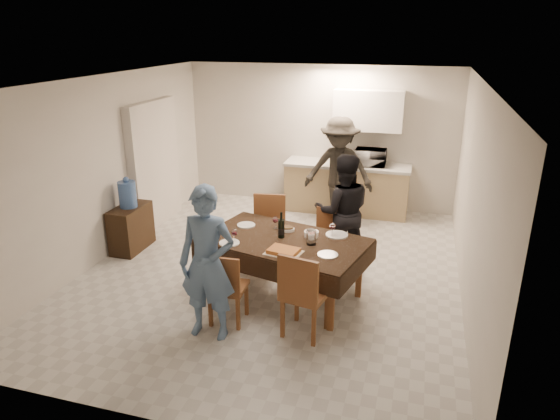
# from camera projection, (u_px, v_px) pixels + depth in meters

# --- Properties ---
(floor) EXTENTS (5.00, 6.00, 0.02)m
(floor) POSITION_uv_depth(u_px,v_px,m) (273.00, 271.00, 6.99)
(floor) COLOR beige
(floor) RESTS_ON ground
(ceiling) EXTENTS (5.00, 6.00, 0.02)m
(ceiling) POSITION_uv_depth(u_px,v_px,m) (271.00, 80.00, 6.09)
(ceiling) COLOR white
(ceiling) RESTS_ON wall_back
(wall_back) EXTENTS (5.00, 0.02, 2.60)m
(wall_back) POSITION_uv_depth(u_px,v_px,m) (319.00, 137.00, 9.25)
(wall_back) COLOR beige
(wall_back) RESTS_ON floor
(wall_front) EXTENTS (5.00, 0.02, 2.60)m
(wall_front) POSITION_uv_depth(u_px,v_px,m) (159.00, 291.00, 3.83)
(wall_front) COLOR beige
(wall_front) RESTS_ON floor
(wall_left) EXTENTS (0.02, 6.00, 2.60)m
(wall_left) POSITION_uv_depth(u_px,v_px,m) (106.00, 168.00, 7.19)
(wall_left) COLOR beige
(wall_left) RESTS_ON floor
(wall_right) EXTENTS (0.02, 6.00, 2.60)m
(wall_right) POSITION_uv_depth(u_px,v_px,m) (474.00, 199.00, 5.89)
(wall_right) COLOR beige
(wall_right) RESTS_ON floor
(stub_partition) EXTENTS (0.15, 1.40, 2.10)m
(stub_partition) POSITION_uv_depth(u_px,v_px,m) (155.00, 165.00, 8.34)
(stub_partition) COLOR beige
(stub_partition) RESTS_ON floor
(kitchen_base_cabinet) EXTENTS (2.20, 0.60, 0.86)m
(kitchen_base_cabinet) POSITION_uv_depth(u_px,v_px,m) (346.00, 189.00, 9.10)
(kitchen_base_cabinet) COLOR tan
(kitchen_base_cabinet) RESTS_ON floor
(kitchen_worktop) EXTENTS (2.24, 0.64, 0.05)m
(kitchen_worktop) POSITION_uv_depth(u_px,v_px,m) (347.00, 165.00, 8.95)
(kitchen_worktop) COLOR #AAAAA5
(kitchen_worktop) RESTS_ON kitchen_base_cabinet
(upper_cabinet) EXTENTS (1.20, 0.34, 0.70)m
(upper_cabinet) POSITION_uv_depth(u_px,v_px,m) (368.00, 110.00, 8.66)
(upper_cabinet) COLOR white
(upper_cabinet) RESTS_ON wall_back
(dining_table) EXTENTS (2.17, 1.57, 0.77)m
(dining_table) POSITION_uv_depth(u_px,v_px,m) (284.00, 242.00, 6.12)
(dining_table) COLOR black
(dining_table) RESTS_ON floor
(chair_near_left) EXTENTS (0.42, 0.42, 0.48)m
(chair_near_left) POSITION_uv_depth(u_px,v_px,m) (225.00, 282.00, 5.54)
(chair_near_left) COLOR brown
(chair_near_left) RESTS_ON floor
(chair_near_right) EXTENTS (0.53, 0.54, 0.54)m
(chair_near_right) POSITION_uv_depth(u_px,v_px,m) (304.00, 288.00, 5.28)
(chair_near_right) COLOR brown
(chair_near_right) RESTS_ON floor
(chair_far_left) EXTENTS (0.52, 0.52, 0.54)m
(chair_far_left) POSITION_uv_depth(u_px,v_px,m) (265.00, 228.00, 6.86)
(chair_far_left) COLOR brown
(chair_far_left) RESTS_ON floor
(chair_far_right) EXTENTS (0.48, 0.49, 0.49)m
(chair_far_right) POSITION_uv_depth(u_px,v_px,m) (330.00, 238.00, 6.66)
(chair_far_right) COLOR brown
(chair_far_right) RESTS_ON floor
(console) EXTENTS (0.37, 0.74, 0.68)m
(console) POSITION_uv_depth(u_px,v_px,m) (131.00, 228.00, 7.57)
(console) COLOR black
(console) RESTS_ON floor
(water_jug) EXTENTS (0.26, 0.26, 0.39)m
(water_jug) POSITION_uv_depth(u_px,v_px,m) (127.00, 194.00, 7.38)
(water_jug) COLOR #4874BE
(water_jug) RESTS_ON console
(wine_bottle) EXTENTS (0.08, 0.08, 0.33)m
(wine_bottle) POSITION_uv_depth(u_px,v_px,m) (281.00, 225.00, 6.11)
(wine_bottle) COLOR black
(wine_bottle) RESTS_ON dining_table
(water_pitcher) EXTENTS (0.12, 0.12, 0.18)m
(water_pitcher) POSITION_uv_depth(u_px,v_px,m) (311.00, 237.00, 5.94)
(water_pitcher) COLOR white
(water_pitcher) RESTS_ON dining_table
(savoury_tart) EXTENTS (0.45, 0.37, 0.05)m
(savoury_tart) POSITION_uv_depth(u_px,v_px,m) (284.00, 251.00, 5.73)
(savoury_tart) COLOR #C27D38
(savoury_tart) RESTS_ON dining_table
(salad_bowl) EXTENTS (0.18, 0.18, 0.07)m
(salad_bowl) POSITION_uv_depth(u_px,v_px,m) (311.00, 234.00, 6.18)
(salad_bowl) COLOR white
(salad_bowl) RESTS_ON dining_table
(mushroom_dish) EXTENTS (0.20, 0.20, 0.03)m
(mushroom_dish) POSITION_uv_depth(u_px,v_px,m) (286.00, 229.00, 6.36)
(mushroom_dish) COLOR white
(mushroom_dish) RESTS_ON dining_table
(wine_glass_a) EXTENTS (0.08, 0.08, 0.17)m
(wine_glass_a) POSITION_uv_depth(u_px,v_px,m) (235.00, 236.00, 5.99)
(wine_glass_a) COLOR white
(wine_glass_a) RESTS_ON dining_table
(wine_glass_b) EXTENTS (0.08, 0.08, 0.18)m
(wine_glass_b) POSITION_uv_depth(u_px,v_px,m) (332.00, 230.00, 6.16)
(wine_glass_b) COLOR white
(wine_glass_b) RESTS_ON dining_table
(wine_glass_c) EXTENTS (0.08, 0.08, 0.17)m
(wine_glass_c) POSITION_uv_depth(u_px,v_px,m) (275.00, 223.00, 6.40)
(wine_glass_c) COLOR white
(wine_glass_c) RESTS_ON dining_table
(plate_near_left) EXTENTS (0.25, 0.25, 0.01)m
(plate_near_left) POSITION_uv_depth(u_px,v_px,m) (229.00, 243.00, 5.99)
(plate_near_left) COLOR white
(plate_near_left) RESTS_ON dining_table
(plate_near_right) EXTENTS (0.24, 0.24, 0.01)m
(plate_near_right) POSITION_uv_depth(u_px,v_px,m) (328.00, 255.00, 5.68)
(plate_near_right) COLOR white
(plate_near_right) RESTS_ON dining_table
(plate_far_left) EXTENTS (0.24, 0.24, 0.01)m
(plate_far_left) POSITION_uv_depth(u_px,v_px,m) (246.00, 225.00, 6.53)
(plate_far_left) COLOR white
(plate_far_left) RESTS_ON dining_table
(plate_far_right) EXTENTS (0.28, 0.28, 0.02)m
(plate_far_right) POSITION_uv_depth(u_px,v_px,m) (337.00, 235.00, 6.22)
(plate_far_right) COLOR white
(plate_far_right) RESTS_ON dining_table
(microwave) EXTENTS (0.53, 0.36, 0.29)m
(microwave) POSITION_uv_depth(u_px,v_px,m) (371.00, 157.00, 8.78)
(microwave) COLOR white
(microwave) RESTS_ON kitchen_worktop
(person_near) EXTENTS (0.64, 0.43, 1.71)m
(person_near) POSITION_uv_depth(u_px,v_px,m) (207.00, 264.00, 5.27)
(person_near) COLOR #5777A0
(person_near) RESTS_ON floor
(person_far) EXTENTS (0.93, 0.81, 1.63)m
(person_far) POSITION_uv_depth(u_px,v_px,m) (343.00, 211.00, 6.89)
(person_far) COLOR black
(person_far) RESTS_ON floor
(person_kitchen) EXTENTS (1.17, 0.68, 1.82)m
(person_kitchen) POSITION_uv_depth(u_px,v_px,m) (339.00, 170.00, 8.55)
(person_kitchen) COLOR black
(person_kitchen) RESTS_ON floor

